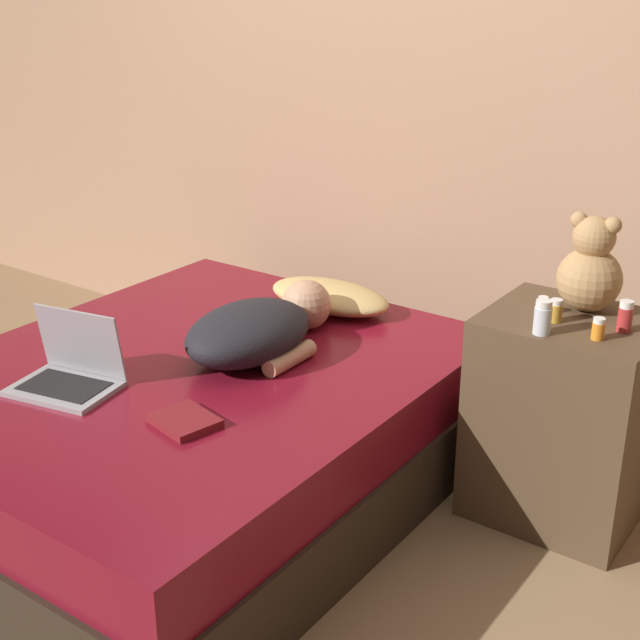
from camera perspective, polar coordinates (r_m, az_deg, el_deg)
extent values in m
plane|color=#937551|center=(3.29, -7.94, -10.53)|extent=(12.00, 12.00, 0.00)
cube|color=tan|center=(3.76, 4.02, 14.96)|extent=(8.00, 0.06, 2.60)
cube|color=#2D2319|center=(3.22, -8.07, -8.49)|extent=(1.54, 1.85, 0.27)
cube|color=maroon|center=(3.10, -8.30, -4.65)|extent=(1.51, 1.81, 0.21)
cube|color=brown|center=(3.07, 15.28, -6.05)|extent=(0.54, 0.46, 0.71)
ellipsoid|color=tan|center=(3.50, 0.60, 1.53)|extent=(0.52, 0.28, 0.10)
ellipsoid|color=black|center=(3.05, -4.61, -0.79)|extent=(0.35, 0.51, 0.19)
sphere|color=tan|center=(3.30, -0.89, 1.00)|extent=(0.19, 0.19, 0.19)
cylinder|color=tan|center=(3.01, -1.94, -2.46)|extent=(0.06, 0.23, 0.06)
cube|color=#9E9EA3|center=(2.96, -16.05, -4.23)|extent=(0.36, 0.29, 0.02)
cube|color=black|center=(2.96, -16.07, -4.06)|extent=(0.29, 0.21, 0.00)
cube|color=#9E9EA3|center=(2.98, -15.10, -1.35)|extent=(0.32, 0.10, 0.23)
cube|color=black|center=(2.98, -15.10, -1.35)|extent=(0.28, 0.09, 0.20)
sphere|color=tan|center=(2.97, 16.85, 2.51)|extent=(0.21, 0.21, 0.21)
sphere|color=tan|center=(2.93, 17.15, 5.09)|extent=(0.13, 0.13, 0.13)
sphere|color=tan|center=(2.93, 16.26, 6.17)|extent=(0.05, 0.05, 0.05)
sphere|color=tan|center=(2.90, 18.25, 5.77)|extent=(0.05, 0.05, 0.05)
cylinder|color=white|center=(2.92, 14.05, 0.80)|extent=(0.03, 0.03, 0.05)
cylinder|color=white|center=(2.91, 14.10, 1.34)|extent=(0.03, 0.03, 0.01)
cylinder|color=gold|center=(2.87, 14.84, 0.44)|extent=(0.04, 0.04, 0.06)
cylinder|color=white|center=(2.85, 14.91, 1.13)|extent=(0.04, 0.04, 0.02)
cylinder|color=silver|center=(2.76, 14.05, -0.05)|extent=(0.05, 0.05, 0.08)
cylinder|color=white|center=(2.74, 14.15, 0.99)|extent=(0.05, 0.05, 0.02)
cylinder|color=orange|center=(2.77, 17.37, -0.67)|extent=(0.04, 0.04, 0.05)
cylinder|color=white|center=(2.76, 17.45, -0.03)|extent=(0.04, 0.04, 0.01)
cylinder|color=#B72D2D|center=(2.85, 18.92, 0.03)|extent=(0.04, 0.04, 0.08)
cylinder|color=white|center=(2.83, 19.04, 0.95)|extent=(0.04, 0.04, 0.02)
cube|color=maroon|center=(2.68, -8.65, -6.39)|extent=(0.21, 0.19, 0.02)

